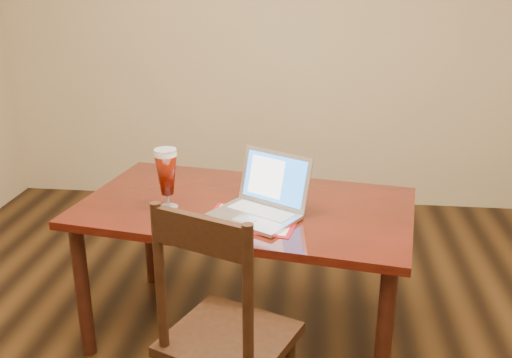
# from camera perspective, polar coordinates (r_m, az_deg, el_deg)

# --- Properties ---
(dining_table) EXTENTS (1.65, 1.09, 1.00)m
(dining_table) POSITION_cam_1_polar(r_m,az_deg,el_deg) (2.69, -1.23, -3.99)
(dining_table) COLOR #4B100A
(dining_table) RESTS_ON ground
(dining_chair) EXTENTS (0.56, 0.55, 1.02)m
(dining_chair) POSITION_cam_1_polar(r_m,az_deg,el_deg) (2.17, -3.21, -15.42)
(dining_chair) COLOR #321A0E
(dining_chair) RESTS_ON ground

